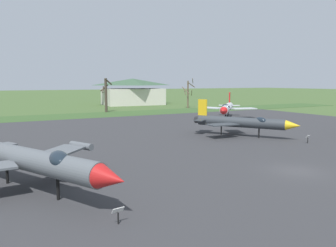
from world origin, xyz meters
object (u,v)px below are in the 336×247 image
object	(u,v)px
jet_fighter_rear_left	(227,108)
info_placard_rear_left	(235,121)
jet_fighter_front_left	(33,160)
info_placard_front_right	(308,138)
info_placard_front_left	(118,214)
jet_fighter_front_right	(242,122)
visitor_building	(133,92)

from	to	relation	value
jet_fighter_rear_left	info_placard_rear_left	distance (m)	9.62
jet_fighter_front_left	jet_fighter_rear_left	distance (m)	48.05
info_placard_front_right	info_placard_rear_left	bearing A→B (deg)	78.09
info_placard_front_left	jet_fighter_front_right	size ratio (longest dim) A/B	0.07
info_placard_front_right	visitor_building	bearing A→B (deg)	83.38
jet_fighter_front_right	jet_fighter_rear_left	distance (m)	21.65
jet_fighter_front_right	info_placard_rear_left	bearing A→B (deg)	54.37
visitor_building	info_placard_front_left	bearing A→B (deg)	-113.24
jet_fighter_front_right	info_placard_rear_left	world-z (taller)	jet_fighter_front_right
jet_fighter_front_right	visitor_building	size ratio (longest dim) A/B	0.64
jet_fighter_front_left	info_placard_rear_left	distance (m)	39.51
jet_fighter_front_right	info_placard_rear_left	distance (m)	12.25
visitor_building	jet_fighter_rear_left	bearing A→B (deg)	-89.86
info_placard_front_left	jet_fighter_front_right	world-z (taller)	jet_fighter_front_right
jet_fighter_front_left	visitor_building	size ratio (longest dim) A/B	0.74
info_placard_front_left	info_placard_front_right	distance (m)	29.00
jet_fighter_front_left	jet_fighter_front_right	bearing A→B (deg)	21.37
info_placard_front_left	info_placard_rear_left	bearing A→B (deg)	41.92
jet_fighter_front_right	info_placard_front_right	size ratio (longest dim) A/B	12.52
jet_fighter_front_left	info_placard_front_right	world-z (taller)	jet_fighter_front_left
jet_fighter_front_left	jet_fighter_rear_left	world-z (taller)	jet_fighter_rear_left
jet_fighter_front_right	visitor_building	bearing A→B (deg)	79.67
jet_fighter_front_right	jet_fighter_rear_left	size ratio (longest dim) A/B	1.01
info_placard_front_right	jet_fighter_rear_left	world-z (taller)	jet_fighter_rear_left
info_placard_rear_left	info_placard_front_right	bearing A→B (deg)	-101.91
info_placard_rear_left	visitor_building	bearing A→B (deg)	85.07
info_placard_front_left	jet_fighter_front_right	bearing A→B (deg)	36.82
jet_fighter_front_right	info_placard_rear_left	xyz separation A→B (m)	(7.09, 9.90, -1.35)
info_placard_front_left	visitor_building	bearing A→B (deg)	66.76
info_placard_front_right	visitor_building	size ratio (longest dim) A/B	0.05
info_placard_front_right	jet_fighter_rear_left	xyz separation A→B (m)	(8.51, 25.46, 1.51)
jet_fighter_rear_left	visitor_building	xyz separation A→B (m)	(-0.11, 46.94, 1.86)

